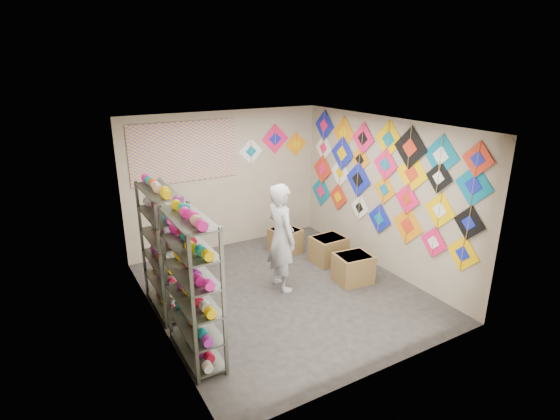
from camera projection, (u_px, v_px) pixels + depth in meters
ground at (284, 291)px, 7.14m from camera, size 4.50×4.50×0.00m
room_walls at (284, 195)px, 6.61m from camera, size 4.50×4.50×4.50m
shelf_rack_front at (193, 289)px, 5.29m from camera, size 0.40×1.10×1.90m
shelf_rack_back at (163, 251)px, 6.36m from camera, size 0.40×1.10×1.90m
string_spools at (176, 261)px, 5.79m from camera, size 0.12×2.36×0.12m
kite_wall_display at (381, 176)px, 7.58m from camera, size 0.06×4.24×2.04m
back_wall_kites at (274, 144)px, 8.84m from camera, size 1.57×0.02×0.77m
poster at (184, 152)px, 7.94m from camera, size 2.00×0.01×1.10m
shopkeeper at (281, 237)px, 6.98m from camera, size 0.65×0.43×1.79m
carton_a at (353, 268)px, 7.38m from camera, size 0.64×0.55×0.49m
carton_b at (328, 250)px, 8.12m from camera, size 0.62×0.51×0.49m
carton_c at (285, 241)px, 8.54m from camera, size 0.59×0.63×0.47m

